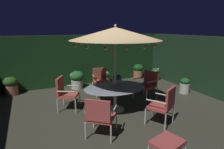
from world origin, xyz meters
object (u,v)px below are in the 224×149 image
at_px(potted_plant_right_far, 105,77).
at_px(potted_plant_left_far, 185,85).
at_px(patio_umbrella, 115,34).
at_px(ottoman_footrest, 167,143).
at_px(patio_dining_table, 115,90).
at_px(centerpiece_planter, 117,79).
at_px(potted_plant_right_near, 138,71).
at_px(patio_chair_northeast, 147,83).
at_px(patio_chair_east, 101,79).
at_px(patio_chair_southeast, 65,91).
at_px(patio_chair_south, 100,115).
at_px(potted_plant_back_right, 156,74).
at_px(potted_plant_left_near, 77,79).
at_px(patio_chair_north, 164,103).
at_px(potted_plant_back_left, 11,86).

xyz_separation_m(potted_plant_right_far, potted_plant_left_far, (2.23, -2.55, 0.02)).
xyz_separation_m(patio_umbrella, ottoman_footrest, (-0.09, -2.44, -1.93)).
relative_size(patio_dining_table, centerpiece_planter, 5.04).
height_order(centerpiece_planter, ottoman_footrest, centerpiece_planter).
bearing_deg(potted_plant_right_far, potted_plant_right_near, 0.96).
relative_size(centerpiece_planter, patio_chair_northeast, 0.39).
relative_size(patio_chair_east, patio_chair_southeast, 0.97).
bearing_deg(patio_dining_table, patio_chair_south, -128.58).
relative_size(patio_chair_east, potted_plant_left_far, 1.65).
bearing_deg(centerpiece_planter, potted_plant_back_right, 34.30).
relative_size(ottoman_footrest, potted_plant_left_near, 0.93).
height_order(ottoman_footrest, potted_plant_right_far, potted_plant_right_far).
bearing_deg(patio_dining_table, patio_chair_southeast, 152.36).
bearing_deg(patio_chair_north, potted_plant_back_right, 55.08).
bearing_deg(ottoman_footrest, patio_umbrella, 87.79).
relative_size(patio_chair_east, potted_plant_left_near, 1.34).
distance_m(ottoman_footrest, potted_plant_left_far, 4.18).
height_order(potted_plant_right_far, potted_plant_right_near, potted_plant_right_near).
height_order(patio_chair_northeast, patio_chair_southeast, patio_chair_southeast).
bearing_deg(potted_plant_back_left, potted_plant_left_near, -5.76).
xyz_separation_m(potted_plant_back_right, potted_plant_back_left, (-6.16, 0.63, 0.03)).
height_order(potted_plant_left_near, potted_plant_back_right, potted_plant_left_near).
relative_size(centerpiece_planter, ottoman_footrest, 0.56).
distance_m(ottoman_footrest, potted_plant_left_near, 5.03).
distance_m(potted_plant_right_far, potted_plant_left_far, 3.39).
distance_m(centerpiece_planter, patio_chair_north, 1.59).
xyz_separation_m(ottoman_footrest, potted_plant_right_far, (0.96, 5.25, -0.08)).
bearing_deg(patio_chair_northeast, ottoman_footrest, -118.66).
relative_size(patio_dining_table, potted_plant_right_far, 3.50).
bearing_deg(potted_plant_right_near, patio_chair_southeast, -151.79).
bearing_deg(patio_chair_north, patio_chair_south, 175.19).
xyz_separation_m(centerpiece_planter, potted_plant_left_far, (3.00, 0.19, -0.65)).
height_order(patio_chair_east, potted_plant_back_right, patio_chair_east).
distance_m(potted_plant_right_near, potted_plant_back_left, 5.59).
relative_size(centerpiece_planter, potted_plant_back_left, 0.55).
bearing_deg(potted_plant_right_near, patio_chair_northeast, -115.67).
bearing_deg(potted_plant_left_far, potted_plant_back_right, 86.88).
height_order(potted_plant_right_far, potted_plant_back_right, potted_plant_back_right).
bearing_deg(potted_plant_right_far, patio_chair_north, -91.73).
bearing_deg(potted_plant_left_far, patio_chair_southeast, 174.30).
bearing_deg(patio_chair_northeast, potted_plant_right_near, 64.33).
relative_size(centerpiece_planter, patio_chair_south, 0.39).
distance_m(potted_plant_back_right, potted_plant_back_left, 6.19).
distance_m(patio_chair_south, potted_plant_back_left, 4.49).
bearing_deg(potted_plant_right_near, potted_plant_left_far, -79.86).
distance_m(patio_umbrella, potted_plant_back_right, 4.35).
relative_size(centerpiece_planter, patio_chair_southeast, 0.37).
distance_m(patio_chair_east, ottoman_footrest, 3.97).
relative_size(patio_umbrella, patio_chair_south, 2.67).
bearing_deg(patio_chair_north, centerpiece_planter, 114.56).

